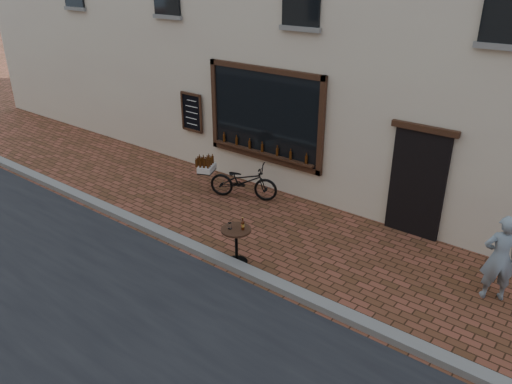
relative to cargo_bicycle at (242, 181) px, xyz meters
The scene contains 5 objects.
ground 3.29m from the cargo_bicycle, 53.69° to the right, with size 90.00×90.00×0.00m, color #502E1A.
kerb 3.12m from the cargo_bicycle, 51.50° to the right, with size 90.00×0.25×0.12m, color slate.
cargo_bicycle is the anchor object (origin of this frame).
bistro_table 2.83m from the cargo_bicycle, 52.55° to the right, with size 0.56×0.56×0.96m.
pedestrian 5.78m from the cargo_bicycle, ahead, with size 0.56×0.36×1.52m, color gray.
Camera 1 is at (4.95, -5.63, 5.11)m, focal length 35.00 mm.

